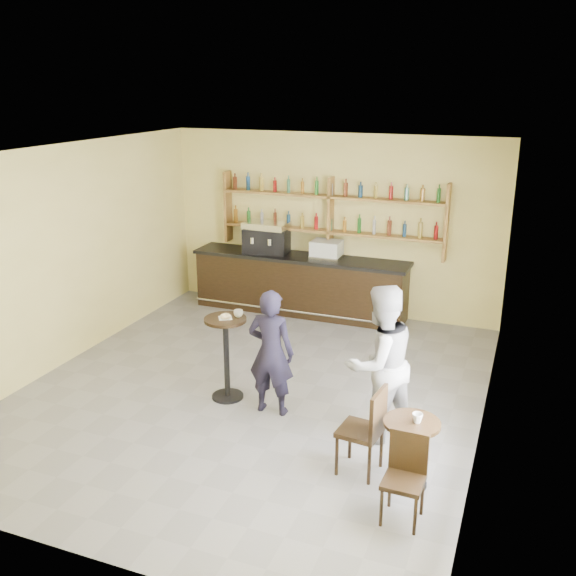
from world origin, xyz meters
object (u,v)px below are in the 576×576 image
(pedestal_table, at_px, (227,358))
(chair_south, at_px, (403,481))
(pastry_case, at_px, (327,250))
(man_main, at_px, (271,352))
(patron_second, at_px, (379,363))
(bar_counter, at_px, (300,284))
(espresso_machine, at_px, (267,237))
(cafe_table, at_px, (410,453))
(chair_west, at_px, (360,430))

(pedestal_table, relative_size, chair_south, 1.30)
(pastry_case, xyz_separation_m, man_main, (0.45, -3.61, -0.41))
(pastry_case, relative_size, patron_second, 0.28)
(bar_counter, height_order, espresso_machine, espresso_machine)
(pastry_case, xyz_separation_m, patron_second, (1.84, -3.69, -0.28))
(cafe_table, height_order, patron_second, patron_second)
(bar_counter, distance_m, chair_south, 5.91)
(espresso_machine, height_order, pedestal_table, espresso_machine)
(pedestal_table, relative_size, man_main, 0.69)
(chair_south, bearing_deg, chair_west, 134.46)
(pedestal_table, relative_size, patron_second, 0.60)
(espresso_machine, bearing_deg, man_main, -73.75)
(bar_counter, height_order, chair_south, bar_counter)
(espresso_machine, xyz_separation_m, cafe_table, (3.53, -4.53, -0.97))
(bar_counter, bearing_deg, patron_second, -57.69)
(pedestal_table, distance_m, man_main, 0.75)
(pedestal_table, distance_m, cafe_table, 2.84)
(chair_west, bearing_deg, man_main, -115.65)
(pedestal_table, xyz_separation_m, chair_west, (2.08, -1.01, -0.07))
(pastry_case, xyz_separation_m, cafe_table, (2.39, -4.53, -0.85))
(cafe_table, bearing_deg, patron_second, 123.26)
(espresso_machine, distance_m, cafe_table, 5.83)
(espresso_machine, distance_m, chair_west, 5.45)
(pastry_case, xyz_separation_m, pedestal_table, (-0.24, -3.47, -0.66))
(bar_counter, xyz_separation_m, espresso_machine, (-0.65, 0.00, 0.81))
(pedestal_table, height_order, man_main, man_main)
(espresso_machine, xyz_separation_m, patron_second, (2.98, -3.69, -0.40))
(pastry_case, bearing_deg, cafe_table, -71.91)
(chair_south, bearing_deg, pedestal_table, 150.04)
(man_main, distance_m, chair_west, 1.67)
(pedestal_table, height_order, chair_west, pedestal_table)
(espresso_machine, distance_m, chair_south, 6.32)
(espresso_machine, distance_m, patron_second, 4.77)
(pastry_case, relative_size, chair_south, 0.61)
(bar_counter, height_order, patron_second, patron_second)
(cafe_table, bearing_deg, man_main, 154.54)
(espresso_machine, height_order, patron_second, patron_second)
(man_main, height_order, chair_west, man_main)
(cafe_table, distance_m, patron_second, 1.15)
(pedestal_table, height_order, chair_south, pedestal_table)
(bar_counter, distance_m, pastry_case, 0.85)
(pedestal_table, bearing_deg, chair_south, -31.71)
(pedestal_table, xyz_separation_m, cafe_table, (2.63, -1.06, -0.20))
(pastry_case, height_order, cafe_table, pastry_case)
(espresso_machine, bearing_deg, chair_south, -62.62)
(espresso_machine, bearing_deg, patron_second, -58.62)
(bar_counter, height_order, cafe_table, bar_counter)
(patron_second, bearing_deg, pedestal_table, -56.31)
(chair_south, bearing_deg, man_main, 144.31)
(chair_west, relative_size, chair_south, 1.14)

